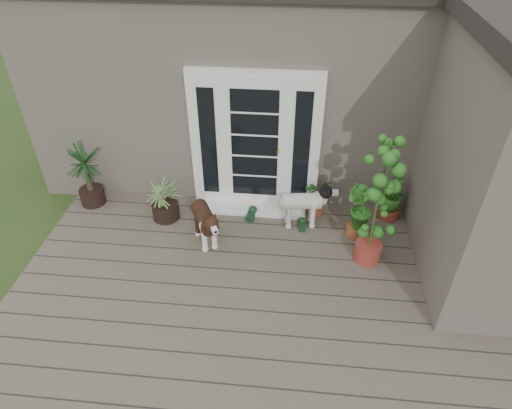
{
  "coord_description": "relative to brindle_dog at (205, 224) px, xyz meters",
  "views": [
    {
      "loc": [
        0.38,
        -3.11,
        4.37
      ],
      "look_at": [
        -0.1,
        1.75,
        0.7
      ],
      "focal_mm": 31.33,
      "sensor_mm": 36.0,
      "label": 1
    }
  ],
  "objects": [
    {
      "name": "house_main",
      "position": [
        0.79,
        3.08,
        1.11
      ],
      "size": [
        7.4,
        4.0,
        3.1
      ],
      "primitive_type": "cube",
      "color": "#665E54",
      "rests_on": "ground"
    },
    {
      "name": "clog_left",
      "position": [
        0.57,
        0.63,
        -0.27
      ],
      "size": [
        0.2,
        0.35,
        0.1
      ],
      "primitive_type": null,
      "rotation": [
        0.0,
        0.0,
        -0.13
      ],
      "color": "#13311C",
      "rests_on": "deck"
    },
    {
      "name": "herb_c",
      "position": [
        2.65,
        0.83,
        -0.03
      ],
      "size": [
        0.43,
        0.43,
        0.59
      ],
      "primitive_type": "imported",
      "rotation": [
        0.0,
        0.0,
        4.57
      ],
      "color": "#1C6422",
      "rests_on": "deck"
    },
    {
      "name": "sapling",
      "position": [
        2.23,
        -0.12,
        0.63
      ],
      "size": [
        0.59,
        0.59,
        1.9
      ],
      "primitive_type": null,
      "rotation": [
        0.0,
        0.0,
        -0.06
      ],
      "color": "#215317",
      "rests_on": "deck"
    },
    {
      "name": "deck",
      "position": [
        0.79,
        -1.17,
        -0.38
      ],
      "size": [
        6.2,
        4.6,
        0.12
      ],
      "primitive_type": "cube",
      "color": "#6B5B4C",
      "rests_on": "ground"
    },
    {
      "name": "house_wing",
      "position": [
        3.69,
        -0.07,
        1.11
      ],
      "size": [
        1.6,
        2.4,
        3.1
      ],
      "primitive_type": "cube",
      "color": "#665E54",
      "rests_on": "ground"
    },
    {
      "name": "door_step",
      "position": [
        0.59,
        0.83,
        -0.3
      ],
      "size": [
        1.6,
        0.4,
        0.05
      ],
      "primitive_type": "cube",
      "color": "white",
      "rests_on": "deck"
    },
    {
      "name": "herb_b",
      "position": [
        2.11,
        0.36,
        -0.03
      ],
      "size": [
        0.55,
        0.55,
        0.59
      ],
      "primitive_type": "imported",
      "rotation": [
        0.0,
        0.0,
        2.48
      ],
      "color": "#255C1A",
      "rests_on": "deck"
    },
    {
      "name": "door_unit",
      "position": [
        0.59,
        1.03,
        0.75
      ],
      "size": [
        1.9,
        0.14,
        2.15
      ],
      "primitive_type": "cube",
      "color": "white",
      "rests_on": "deck"
    },
    {
      "name": "brindle_dog",
      "position": [
        0.0,
        0.0,
        0.0
      ],
      "size": [
        0.65,
        0.84,
        0.64
      ],
      "primitive_type": null,
      "rotation": [
        0.0,
        0.0,
        3.62
      ],
      "color": "#3B2115",
      "rests_on": "deck"
    },
    {
      "name": "yucca",
      "position": [
        -1.96,
        0.75,
        0.19
      ],
      "size": [
        0.92,
        0.92,
        1.03
      ],
      "primitive_type": null,
      "rotation": [
        0.0,
        0.0,
        0.38
      ],
      "color": "#113311",
      "rests_on": "deck"
    },
    {
      "name": "white_dog",
      "position": [
        1.32,
        0.52,
        -0.01
      ],
      "size": [
        0.79,
        0.42,
        0.63
      ],
      "primitive_type": null,
      "rotation": [
        0.0,
        0.0,
        -1.45
      ],
      "color": "white",
      "rests_on": "deck"
    },
    {
      "name": "spider_plant",
      "position": [
        -0.71,
        0.5,
        0.04
      ],
      "size": [
        0.89,
        0.89,
        0.72
      ],
      "primitive_type": null,
      "rotation": [
        0.0,
        0.0,
        -0.43
      ],
      "color": "#97B770",
      "rests_on": "deck"
    },
    {
      "name": "clog_right",
      "position": [
        1.35,
        0.46,
        -0.28
      ],
      "size": [
        0.14,
        0.29,
        0.09
      ],
      "primitive_type": null,
      "rotation": [
        0.0,
        0.0,
        0.02
      ],
      "color": "#143219",
      "rests_on": "deck"
    },
    {
      "name": "herb_a",
      "position": [
        1.54,
        0.83,
        -0.08
      ],
      "size": [
        0.54,
        0.54,
        0.49
      ],
      "primitive_type": "imported",
      "rotation": [
        0.0,
        0.0,
        0.86
      ],
      "color": "#185518",
      "rests_on": "deck"
    }
  ]
}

